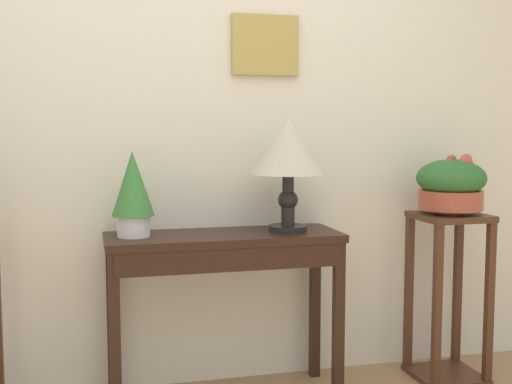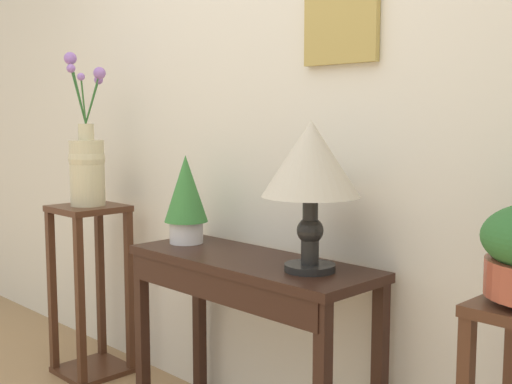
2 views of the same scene
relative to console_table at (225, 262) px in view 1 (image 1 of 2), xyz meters
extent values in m
cube|color=silver|center=(-0.09, 0.30, 0.76)|extent=(9.00, 0.10, 2.80)
cube|color=tan|center=(0.25, 0.23, 0.99)|extent=(0.32, 0.02, 0.28)
cube|color=#7581A2|center=(0.25, 0.23, 0.99)|extent=(0.26, 0.01, 0.23)
cube|color=black|center=(0.00, 0.02, 0.11)|extent=(1.04, 0.38, 0.03)
cube|color=black|center=(0.00, -0.15, 0.04)|extent=(0.98, 0.03, 0.10)
cube|color=black|center=(-0.49, -0.13, -0.27)|extent=(0.05, 0.04, 0.73)
cube|color=black|center=(0.49, -0.13, -0.27)|extent=(0.04, 0.04, 0.73)
cube|color=black|center=(-0.49, 0.18, -0.27)|extent=(0.05, 0.04, 0.73)
cube|color=black|center=(0.49, 0.18, -0.27)|extent=(0.04, 0.04, 0.73)
cylinder|color=black|center=(0.30, 0.02, 0.14)|extent=(0.18, 0.18, 0.02)
cylinder|color=black|center=(0.30, 0.02, 0.21)|extent=(0.06, 0.06, 0.12)
sphere|color=black|center=(0.30, 0.02, 0.27)|extent=(0.09, 0.09, 0.09)
cylinder|color=black|center=(0.30, 0.02, 0.33)|extent=(0.05, 0.05, 0.12)
cone|color=beige|center=(0.30, 0.02, 0.51)|extent=(0.34, 0.34, 0.26)
cylinder|color=silver|center=(-0.39, 0.03, 0.17)|extent=(0.14, 0.14, 0.09)
cone|color=#387A38|center=(-0.39, 0.03, 0.36)|extent=(0.18, 0.18, 0.28)
cube|color=#472819|center=(1.11, -0.01, 0.17)|extent=(0.32, 0.32, 0.03)
cube|color=#472819|center=(1.11, -0.01, -0.62)|extent=(0.32, 0.32, 0.03)
cube|color=#472819|center=(0.97, -0.15, -0.23)|extent=(0.04, 0.04, 0.76)
cube|color=#472819|center=(1.25, -0.15, -0.23)|extent=(0.04, 0.04, 0.76)
cube|color=#472819|center=(0.97, 0.13, -0.23)|extent=(0.04, 0.04, 0.76)
cube|color=#472819|center=(1.25, 0.13, -0.23)|extent=(0.04, 0.04, 0.76)
cylinder|color=#9E4733|center=(1.11, -0.01, 0.19)|extent=(0.14, 0.14, 0.02)
cylinder|color=#9E4733|center=(1.11, -0.01, 0.25)|extent=(0.30, 0.30, 0.09)
ellipsoid|color=#2D662D|center=(1.11, -0.01, 0.35)|extent=(0.33, 0.33, 0.18)
cylinder|color=#2D662D|center=(1.13, 0.00, 0.36)|extent=(0.05, 0.04, 0.12)
sphere|color=#B7473D|center=(1.14, 0.02, 0.42)|extent=(0.05, 0.05, 0.05)
cylinder|color=#2D662D|center=(1.09, -0.02, 0.36)|extent=(0.04, 0.03, 0.12)
sphere|color=#B7473D|center=(1.08, -0.03, 0.42)|extent=(0.06, 0.06, 0.06)
cylinder|color=#2D662D|center=(1.14, -0.02, 0.37)|extent=(0.07, 0.04, 0.15)
sphere|color=#B7473D|center=(1.17, -0.04, 0.44)|extent=(0.06, 0.06, 0.06)
cylinder|color=#2D662D|center=(1.12, 0.01, 0.37)|extent=(0.04, 0.06, 0.15)
sphere|color=#B7473D|center=(1.14, 0.04, 0.44)|extent=(0.05, 0.05, 0.05)
cylinder|color=#2D662D|center=(1.13, -0.03, 0.36)|extent=(0.06, 0.05, 0.13)
sphere|color=#B7473D|center=(1.16, -0.05, 0.43)|extent=(0.07, 0.07, 0.07)
camera|label=1|loc=(-0.59, -2.80, 0.59)|focal=45.96mm
camera|label=2|loc=(1.72, -1.64, 0.65)|focal=45.45mm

